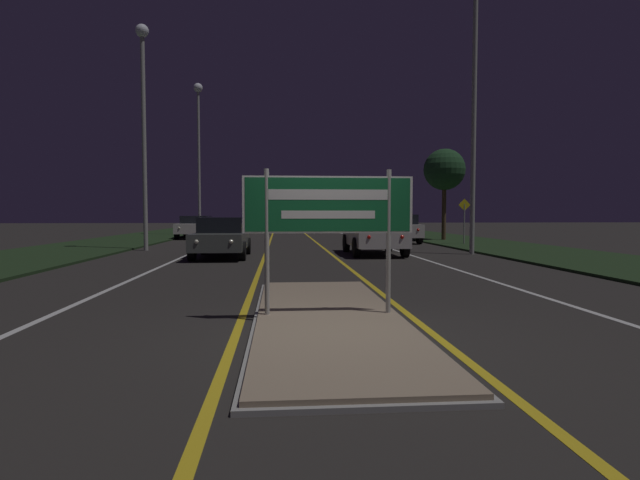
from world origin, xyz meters
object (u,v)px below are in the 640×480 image
Objects in this scene: highway_sign at (328,211)px; car_approaching_0 at (222,236)px; streetlight_left_near at (143,104)px; streetlight_left_far at (199,131)px; car_approaching_2 at (257,223)px; streetlight_right_near at (474,82)px; car_approaching_1 at (196,226)px; car_receding_0 at (374,234)px; warning_sign at (464,217)px; car_receding_1 at (397,228)px; car_receding_2 at (369,225)px.

car_approaching_0 is at bearing 104.29° from highway_sign.
streetlight_left_far is (-0.01, 14.35, 1.23)m from streetlight_left_near.
streetlight_left_far is 2.23× the size of car_approaching_2.
streetlight_left_near is at bearing 135.53° from car_approaching_0.
highway_sign reaches higher than car_approaching_2.
streetlight_right_near is 2.38× the size of car_approaching_1.
car_approaching_0 is (-5.65, -0.70, -0.03)m from car_receding_0.
car_approaching_2 is 21.26m from warning_sign.
streetlight_right_near reaches higher than car_receding_1.
streetlight_left_near is 1.96× the size of car_approaching_2.
warning_sign is (2.72, -11.28, 0.65)m from car_receding_2.
car_receding_1 reaches higher than car_receding_2.
streetlight_left_far is at bearing 95.35° from car_approaching_1.
highway_sign is 28.54m from car_receding_2.
car_approaching_1 is (0.33, 10.63, -5.38)m from streetlight_left_near.
car_receding_2 is 0.98× the size of car_approaching_2.
car_approaching_2 is (-9.25, 23.51, -5.72)m from streetlight_right_near.
car_approaching_1 reaches higher than car_receding_0.
car_receding_0 is at bearing -61.68° from streetlight_left_far.
warning_sign reaches higher than car_approaching_1.
car_receding_1 is at bearing 22.24° from streetlight_left_near.
streetlight_left_far is at bearing 140.63° from warning_sign.
streetlight_left_near is at bearing 113.82° from highway_sign.
car_receding_0 is 1.01× the size of car_approaching_0.
streetlight_left_far reaches higher than car_receding_0.
streetlight_left_near is at bearing 166.94° from streetlight_right_near.
car_receding_1 reaches higher than car_approaching_1.
highway_sign is at bearing -77.49° from streetlight_left_far.
car_receding_1 is at bearing -38.19° from streetlight_left_far.
car_approaching_1 is (-12.68, 13.65, -5.75)m from streetlight_right_near.
car_approaching_2 is at bearing 139.81° from car_receding_2.
car_approaching_1 is at bearing 88.20° from streetlight_left_near.
streetlight_left_far is at bearing 90.06° from streetlight_left_near.
streetlight_left_near is 2.01× the size of car_receding_2.
streetlight_left_near is 13.37m from streetlight_right_near.
streetlight_left_far is 20.60m from car_receding_0.
car_receding_0 is 0.94× the size of car_approaching_1.
car_approaching_1 is (-11.66, 5.72, -0.03)m from car_receding_1.
streetlight_left_far is at bearing -121.63° from car_approaching_2.
streetlight_right_near is at bearing -107.71° from warning_sign.
highway_sign is at bearing -76.46° from car_approaching_1.
car_approaching_2 reaches higher than car_receding_2.
warning_sign is at bearing 72.29° from streetlight_right_near.
car_approaching_0 is at bearing -90.42° from car_approaching_2.
highway_sign is 0.56× the size of car_receding_1.
car_receding_0 is 16.60m from car_receding_2.
car_approaching_0 is at bearing -134.91° from car_receding_1.
streetlight_left_far is 9.77m from car_approaching_2.
highway_sign is 0.23× the size of streetlight_left_far.
car_receding_2 is at bearing 48.52° from streetlight_left_near.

